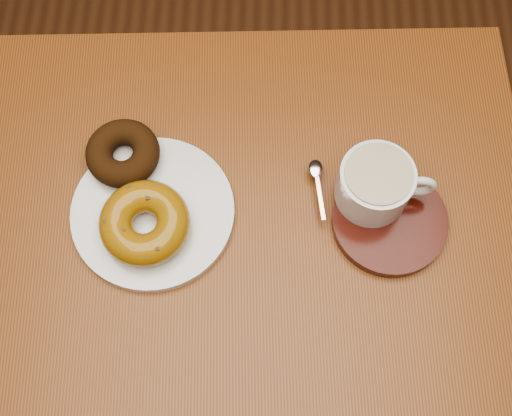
{
  "coord_description": "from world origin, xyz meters",
  "views": [
    {
      "loc": [
        0.18,
        -0.01,
        1.61
      ],
      "look_at": [
        0.17,
        0.31,
        0.79
      ],
      "focal_mm": 45.0,
      "sensor_mm": 36.0,
      "label": 1
    }
  ],
  "objects_px": {
    "saucer": "(389,221)",
    "coffee_cup": "(376,184)",
    "cafe_table": "(243,241)",
    "donut_plate": "(153,212)"
  },
  "relations": [
    {
      "from": "donut_plate",
      "to": "coffee_cup",
      "type": "bearing_deg",
      "value": 5.74
    },
    {
      "from": "coffee_cup",
      "to": "donut_plate",
      "type": "bearing_deg",
      "value": -171.88
    },
    {
      "from": "saucer",
      "to": "coffee_cup",
      "type": "distance_m",
      "value": 0.06
    },
    {
      "from": "donut_plate",
      "to": "coffee_cup",
      "type": "relative_size",
      "value": 1.7
    },
    {
      "from": "cafe_table",
      "to": "donut_plate",
      "type": "xyz_separation_m",
      "value": [
        -0.12,
        -0.0,
        0.13
      ]
    },
    {
      "from": "donut_plate",
      "to": "coffee_cup",
      "type": "xyz_separation_m",
      "value": [
        0.3,
        0.03,
        0.05
      ]
    },
    {
      "from": "cafe_table",
      "to": "donut_plate",
      "type": "distance_m",
      "value": 0.18
    },
    {
      "from": "cafe_table",
      "to": "saucer",
      "type": "distance_m",
      "value": 0.24
    },
    {
      "from": "cafe_table",
      "to": "saucer",
      "type": "relative_size",
      "value": 5.35
    },
    {
      "from": "donut_plate",
      "to": "saucer",
      "type": "height_order",
      "value": "saucer"
    }
  ]
}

